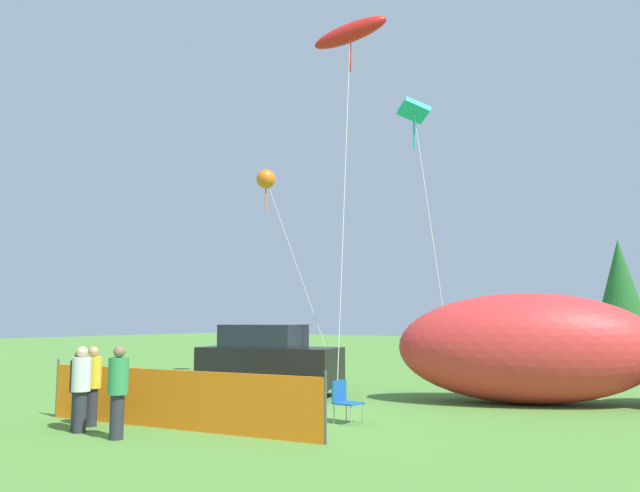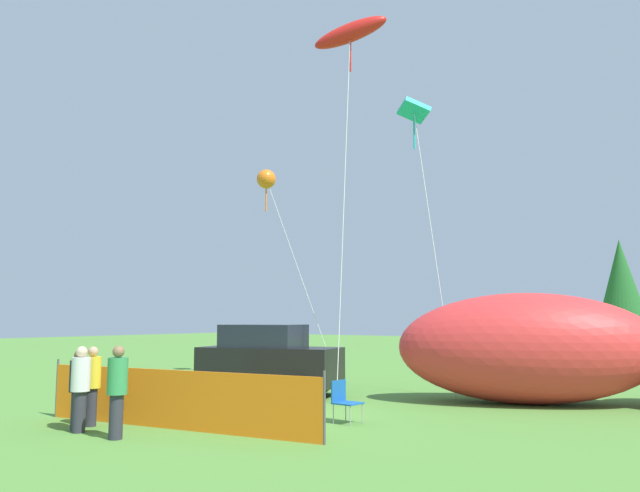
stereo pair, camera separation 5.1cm
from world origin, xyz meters
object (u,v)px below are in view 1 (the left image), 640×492
(spectator_in_yellow_shirt, at_px, (81,385))
(parked_car, at_px, (268,360))
(spectator_in_grey_shirt, at_px, (118,388))
(kite_red_lizard, at_px, (350,34))
(folding_chair, at_px, (344,399))
(spectator_in_black_shirt, at_px, (92,383))
(spectator_in_red_shirt, at_px, (79,386))
(kite_orange_flower, at_px, (266,180))
(inflatable_cat, at_px, (563,353))
(kite_teal_diamond, at_px, (414,116))

(spectator_in_yellow_shirt, bearing_deg, parked_car, 96.86)
(spectator_in_grey_shirt, relative_size, kite_red_lizard, 0.14)
(folding_chair, distance_m, kite_red_lizard, 12.14)
(spectator_in_black_shirt, relative_size, spectator_in_red_shirt, 1.03)
(parked_car, bearing_deg, kite_orange_flower, 117.33)
(folding_chair, height_order, spectator_in_yellow_shirt, spectator_in_yellow_shirt)
(kite_orange_flower, bearing_deg, kite_red_lizard, -23.90)
(kite_orange_flower, bearing_deg, spectator_in_red_shirt, -69.29)
(kite_orange_flower, height_order, kite_red_lizard, kite_red_lizard)
(parked_car, height_order, spectator_in_black_shirt, parked_car)
(folding_chair, xyz_separation_m, spectator_in_yellow_shirt, (-3.72, -3.98, 0.41))
(parked_car, xyz_separation_m, kite_orange_flower, (-3.58, 4.14, 6.70))
(inflatable_cat, height_order, kite_red_lizard, kite_red_lizard)
(kite_orange_flower, bearing_deg, spectator_in_black_shirt, -69.27)
(parked_car, height_order, kite_red_lizard, kite_red_lizard)
(folding_chair, bearing_deg, kite_teal_diamond, 105.23)
(spectator_in_yellow_shirt, height_order, kite_teal_diamond, kite_teal_diamond)
(spectator_in_grey_shirt, height_order, spectator_in_yellow_shirt, spectator_in_grey_shirt)
(spectator_in_black_shirt, height_order, kite_teal_diamond, kite_teal_diamond)
(kite_orange_flower, bearing_deg, inflatable_cat, -7.21)
(inflatable_cat, height_order, spectator_in_black_shirt, inflatable_cat)
(folding_chair, relative_size, spectator_in_grey_shirt, 0.52)
(spectator_in_grey_shirt, distance_m, kite_teal_diamond, 13.18)
(kite_orange_flower, relative_size, kite_red_lizard, 0.67)
(folding_chair, height_order, spectator_in_grey_shirt, spectator_in_grey_shirt)
(spectator_in_red_shirt, height_order, kite_teal_diamond, kite_teal_diamond)
(parked_car, height_order, inflatable_cat, inflatable_cat)
(kite_orange_flower, bearing_deg, folding_chair, -41.04)
(spectator_in_black_shirt, distance_m, spectator_in_yellow_shirt, 0.73)
(inflatable_cat, relative_size, spectator_in_red_shirt, 5.61)
(spectator_in_black_shirt, bearing_deg, spectator_in_red_shirt, -69.86)
(inflatable_cat, relative_size, spectator_in_yellow_shirt, 5.32)
(inflatable_cat, bearing_deg, kite_orange_flower, 150.95)
(inflatable_cat, distance_m, kite_orange_flower, 13.14)
(kite_orange_flower, relative_size, kite_teal_diamond, 0.87)
(inflatable_cat, bearing_deg, spectator_in_red_shirt, -149.35)
(spectator_in_grey_shirt, relative_size, kite_teal_diamond, 0.18)
(folding_chair, height_order, spectator_in_red_shirt, spectator_in_red_shirt)
(spectator_in_red_shirt, bearing_deg, inflatable_cat, 52.49)
(spectator_in_red_shirt, distance_m, kite_teal_diamond, 13.31)
(kite_red_lizard, xyz_separation_m, kite_teal_diamond, (1.37, 1.78, -2.52))
(folding_chair, relative_size, kite_red_lizard, 0.07)
(spectator_in_grey_shirt, bearing_deg, kite_red_lizard, 90.91)
(kite_orange_flower, xyz_separation_m, kite_teal_diamond, (6.83, -0.64, 1.17))
(inflatable_cat, xyz_separation_m, spectator_in_black_shirt, (-7.44, -9.04, -0.45))
(spectator_in_red_shirt, distance_m, kite_orange_flower, 13.54)
(inflatable_cat, bearing_deg, kite_teal_diamond, 148.21)
(spectator_in_red_shirt, height_order, kite_red_lizard, kite_red_lizard)
(inflatable_cat, relative_size, spectator_in_black_shirt, 5.43)
(inflatable_cat, xyz_separation_m, kite_red_lizard, (-5.95, -0.97, 10.05))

